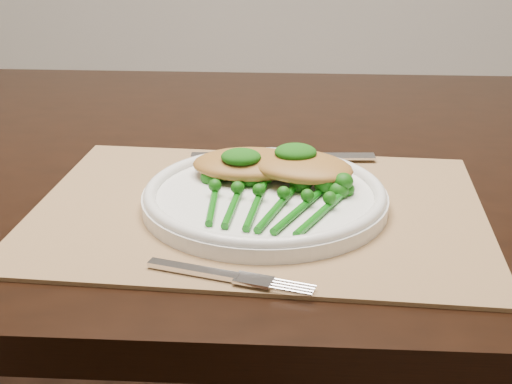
# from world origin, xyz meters

# --- Properties ---
(dining_table) EXTENTS (1.61, 0.93, 0.75)m
(dining_table) POSITION_xyz_m (-0.02, -0.04, 0.38)
(dining_table) COLOR black
(dining_table) RESTS_ON ground
(placemat) EXTENTS (0.51, 0.38, 0.00)m
(placemat) POSITION_xyz_m (0.05, -0.24, 0.75)
(placemat) COLOR #99764E
(placemat) RESTS_ON dining_table
(dinner_plate) EXTENTS (0.27, 0.27, 0.02)m
(dinner_plate) POSITION_xyz_m (0.06, -0.23, 0.77)
(dinner_plate) COLOR white
(dinner_plate) RESTS_ON placemat
(knife) EXTENTS (0.24, 0.04, 0.01)m
(knife) POSITION_xyz_m (0.05, -0.09, 0.76)
(knife) COLOR silver
(knife) RESTS_ON placemat
(fork) EXTENTS (0.16, 0.06, 0.00)m
(fork) POSITION_xyz_m (0.05, -0.40, 0.76)
(fork) COLOR silver
(fork) RESTS_ON placemat
(chicken_fillet_left) EXTENTS (0.14, 0.10, 0.03)m
(chicken_fillet_left) POSITION_xyz_m (0.04, -0.18, 0.78)
(chicken_fillet_left) COLOR #AB7531
(chicken_fillet_left) RESTS_ON dinner_plate
(chicken_fillet_right) EXTENTS (0.15, 0.13, 0.03)m
(chicken_fillet_right) POSITION_xyz_m (0.09, -0.20, 0.79)
(chicken_fillet_right) COLOR #AB7531
(chicken_fillet_right) RESTS_ON dinner_plate
(pesto_dollop_left) EXTENTS (0.05, 0.04, 0.02)m
(pesto_dollop_left) POSITION_xyz_m (0.03, -0.20, 0.80)
(pesto_dollop_left) COLOR #0C4209
(pesto_dollop_left) RESTS_ON chicken_fillet_left
(pesto_dollop_right) EXTENTS (0.05, 0.04, 0.02)m
(pesto_dollop_right) POSITION_xyz_m (0.09, -0.19, 0.80)
(pesto_dollop_right) COLOR #0C4209
(pesto_dollop_right) RESTS_ON chicken_fillet_right
(broccolini_bundle) EXTENTS (0.17, 0.18, 0.04)m
(broccolini_bundle) POSITION_xyz_m (0.06, -0.27, 0.77)
(broccolini_bundle) COLOR #0B590C
(broccolini_bundle) RESTS_ON dinner_plate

